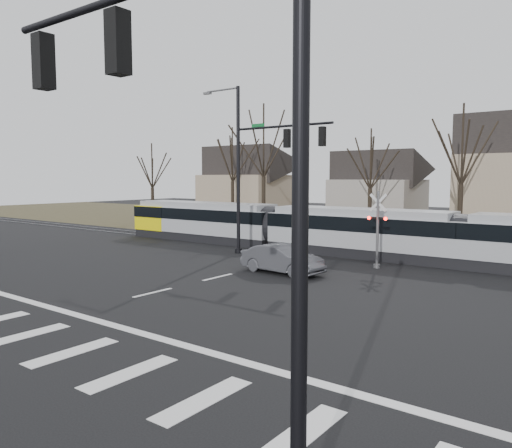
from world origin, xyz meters
The scene contains 14 objects.
ground centered at (0.00, 0.00, 0.00)m, with size 140.00×140.00×0.00m, color black.
grass_verge centered at (0.00, 32.00, 0.01)m, with size 140.00×28.00×0.01m, color #38331E.
crosswalk centered at (0.00, -4.00, 0.01)m, with size 27.00×2.60×0.01m.
stop_line centered at (0.00, -1.80, 0.01)m, with size 28.00×0.35×0.01m, color silver.
lane_dashes centered at (0.00, 16.00, 0.01)m, with size 0.18×30.00×0.01m.
rail_pair centered at (0.00, 15.80, 0.03)m, with size 90.00×1.52×0.06m.
tram centered at (2.38, 16.00, 1.55)m, with size 37.53×2.79×2.85m.
sedan centered at (1.84, 8.68, 0.71)m, with size 4.39×1.83×1.41m, color #44454B.
signal_pole_near_right centered at (10.11, -6.00, 5.17)m, with size 6.72×0.44×8.00m.
signal_pole_far centered at (-2.41, 12.50, 5.70)m, with size 9.28×0.44×10.20m.
rail_crossing_signal centered at (5.00, 12.79, 1.89)m, with size 1.08×0.36×4.00m.
tree_row centered at (2.00, 26.00, 5.00)m, with size 59.20×7.20×10.00m.
house_a centered at (-20.00, 34.00, 4.46)m, with size 9.72×8.64×8.60m.
house_b centered at (-5.00, 36.00, 3.97)m, with size 8.64×7.56×7.65m.
Camera 1 is at (15.37, -11.42, 4.66)m, focal length 35.00 mm.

